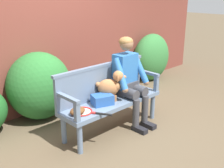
{
  "coord_description": "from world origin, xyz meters",
  "views": [
    {
      "loc": [
        -2.56,
        -2.65,
        1.98
      ],
      "look_at": [
        0.0,
        0.0,
        0.71
      ],
      "focal_mm": 44.47,
      "sensor_mm": 36.0,
      "label": 1
    }
  ],
  "objects": [
    {
      "name": "brick_garden_fence",
      "position": [
        0.0,
        1.49,
        1.24
      ],
      "size": [
        8.0,
        0.3,
        2.48
      ],
      "primitive_type": "cube",
      "color": "brown",
      "rests_on": "ground"
    },
    {
      "name": "baseball_glove",
      "position": [
        -0.63,
        -0.02,
        0.51
      ],
      "size": [
        0.25,
        0.21,
        0.09
      ],
      "primitive_type": "ellipsoid",
      "rotation": [
        0.0,
        0.0,
        0.17
      ],
      "color": "brown",
      "rests_on": "garden_bench"
    },
    {
      "name": "garden_bench",
      "position": [
        0.0,
        0.0,
        0.4
      ],
      "size": [
        1.62,
        0.47,
        0.46
      ],
      "color": "slate",
      "rests_on": "ground"
    },
    {
      "name": "hedge_bush_far_right",
      "position": [
        -0.53,
        1.1,
        0.54
      ],
      "size": [
        1.02,
        0.96,
        1.07
      ],
      "primitive_type": "ellipsoid",
      "color": "#286B2D",
      "rests_on": "ground"
    },
    {
      "name": "hedge_bush_mid_left",
      "position": [
        2.29,
        1.11,
        0.52
      ],
      "size": [
        1.0,
        0.61,
        1.05
      ],
      "primitive_type": "ellipsoid",
      "color": "#337538",
      "rests_on": "ground"
    },
    {
      "name": "ground_plane",
      "position": [
        0.0,
        0.0,
        0.0
      ],
      "size": [
        40.0,
        40.0,
        0.0
      ],
      "primitive_type": "plane",
      "color": "brown"
    },
    {
      "name": "bench_armrest_left_end",
      "position": [
        -0.77,
        -0.08,
        0.66
      ],
      "size": [
        0.06,
        0.47,
        0.28
      ],
      "color": "slate",
      "rests_on": "garden_bench"
    },
    {
      "name": "tennis_racket",
      "position": [
        -0.55,
        -0.03,
        0.47
      ],
      "size": [
        0.41,
        0.57,
        0.03
      ],
      "color": "red",
      "rests_on": "garden_bench"
    },
    {
      "name": "bench_backrest",
      "position": [
        0.0,
        0.21,
        0.72
      ],
      "size": [
        1.66,
        0.06,
        0.5
      ],
      "color": "slate",
      "rests_on": "garden_bench"
    },
    {
      "name": "person_seated",
      "position": [
        0.34,
        -0.01,
        0.73
      ],
      "size": [
        0.56,
        0.64,
        1.33
      ],
      "color": "black",
      "rests_on": "ground"
    },
    {
      "name": "sports_bag",
      "position": [
        -0.19,
        -0.01,
        0.53
      ],
      "size": [
        0.33,
        0.28,
        0.14
      ],
      "primitive_type": "cube",
      "rotation": [
        0.0,
        0.0,
        -0.32
      ],
      "color": "#2856A3",
      "rests_on": "garden_bench"
    },
    {
      "name": "bench_armrest_right_end",
      "position": [
        0.77,
        -0.08,
        0.66
      ],
      "size": [
        0.06,
        0.47,
        0.28
      ],
      "color": "slate",
      "rests_on": "garden_bench"
    },
    {
      "name": "dog_on_bench",
      "position": [
        0.01,
        0.03,
        0.68
      ],
      "size": [
        0.4,
        0.37,
        0.43
      ],
      "color": "#AD7042",
      "rests_on": "garden_bench"
    }
  ]
}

